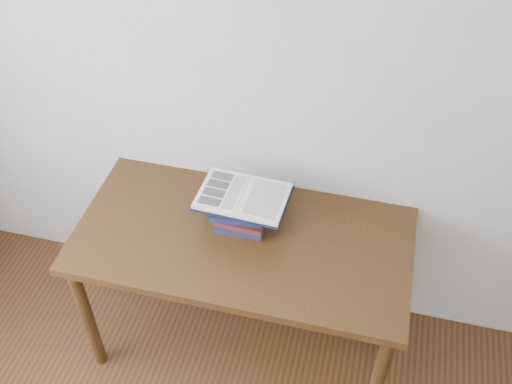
# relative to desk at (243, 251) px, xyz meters

# --- Properties ---
(desk) EXTENTS (1.48, 0.74, 0.80)m
(desk) POSITION_rel_desk_xyz_m (0.00, 0.00, 0.00)
(desk) COLOR #442D11
(desk) RESTS_ON ground
(book_stack) EXTENTS (0.25, 0.19, 0.14)m
(book_stack) POSITION_rel_desk_xyz_m (-0.03, 0.08, 0.17)
(book_stack) COLOR #19214D
(book_stack) RESTS_ON desk
(open_book) EXTENTS (0.40, 0.29, 0.03)m
(open_book) POSITION_rel_desk_xyz_m (-0.02, 0.09, 0.25)
(open_book) COLOR black
(open_book) RESTS_ON book_stack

